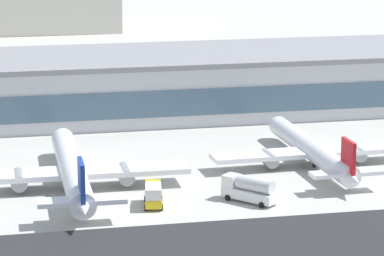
{
  "coord_description": "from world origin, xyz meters",
  "views": [
    {
      "loc": [
        -15.34,
        -109.51,
        46.38
      ],
      "look_at": [
        18.1,
        52.24,
        5.89
      ],
      "focal_mm": 95.37,
      "sensor_mm": 36.0,
      "label": 1
    }
  ],
  "objects": [
    {
      "name": "service_fuel_truck_2",
      "position": [
        21.93,
        29.11,
        2.03
      ],
      "size": [
        7.6,
        8.07,
        3.95
      ],
      "rotation": [
        0.0,
        0.0,
        2.3
      ],
      "color": "white",
      "rests_on": "ground_plane"
    },
    {
      "name": "terminal_building",
      "position": [
        16.76,
        89.88,
        6.14
      ],
      "size": [
        220.65,
        29.41,
        12.28
      ],
      "color": "#B7BABC",
      "rests_on": "ground_plane"
    },
    {
      "name": "airliner_red_tail_gate_1",
      "position": [
        37.26,
        45.19,
        2.6
      ],
      "size": [
        34.44,
        39.13,
        8.16
      ],
      "rotation": [
        0.0,
        0.0,
        1.61
      ],
      "color": "white",
      "rests_on": "ground_plane"
    },
    {
      "name": "service_box_truck_1",
      "position": [
        7.79,
        30.18,
        1.79
      ],
      "size": [
        3.42,
        6.3,
        3.25
      ],
      "rotation": [
        0.0,
        0.0,
        1.42
      ],
      "color": "gold",
      "rests_on": "ground_plane"
    },
    {
      "name": "airliner_navy_tail_gate_0",
      "position": [
        -3.0,
        40.12,
        2.88
      ],
      "size": [
        36.11,
        43.28,
        9.03
      ],
      "rotation": [
        0.0,
        0.0,
        1.56
      ],
      "color": "white",
      "rests_on": "ground_plane"
    }
  ]
}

